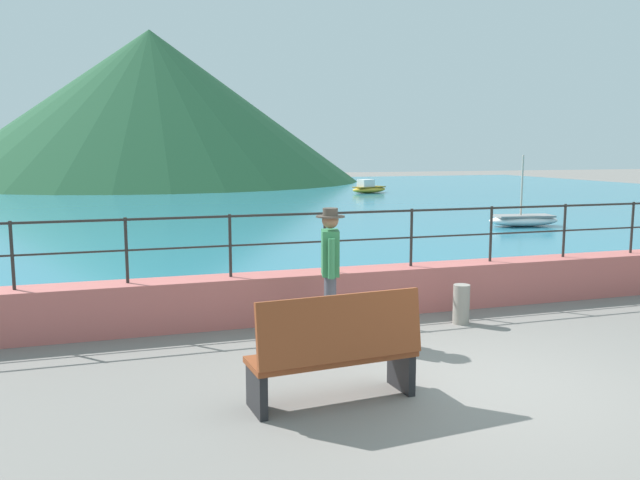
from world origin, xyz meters
The scene contains 10 objects.
ground_plane centered at (0.00, 0.00, 0.00)m, with size 120.00×120.00×0.00m, color slate.
promenade_wall centered at (0.00, 3.20, 0.35)m, with size 20.00×0.56×0.70m, color #BC605B.
railing centered at (0.00, 3.20, 1.31)m, with size 18.44×0.04×0.90m.
lake_water centered at (0.00, 25.84, 0.03)m, with size 64.00×44.32×0.06m, color teal.
hill_main centered at (-0.81, 45.87, 5.72)m, with size 31.75×31.75×11.44m, color #1E4C2D.
bench_main centered at (-1.64, -0.03, 0.56)m, with size 1.74×0.70×1.13m.
person_walking centered at (-0.98, 2.12, 0.98)m, with size 0.38×0.55×1.75m.
bollard centered at (1.06, 2.24, 0.29)m, with size 0.24×0.24×0.57m, color gray.
boat_0 centered at (9.90, 27.92, 0.33)m, with size 2.47×1.61×0.76m.
boat_1 centered at (8.76, 11.75, 0.26)m, with size 2.42×1.27×2.26m.
Camera 1 is at (-3.63, -5.81, 2.51)m, focal length 36.12 mm.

